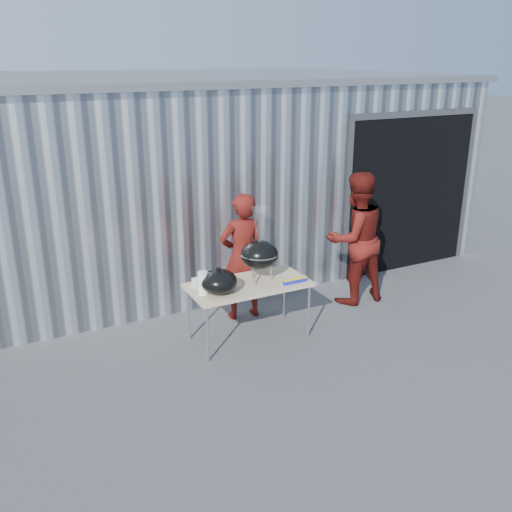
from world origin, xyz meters
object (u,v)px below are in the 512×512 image
person_bystander (355,238)px  person_cook (242,257)px  kettle_grill (259,249)px  folding_table (249,286)px

person_bystander → person_cook: bearing=-7.1°
kettle_grill → person_bystander: 1.77m
kettle_grill → person_cook: 0.67m
person_bystander → folding_table: bearing=12.5°
person_cook → person_bystander: size_ratio=0.91×
folding_table → person_bystander: size_ratio=0.79×
folding_table → kettle_grill: size_ratio=1.59×
folding_table → person_cook: (0.21, 0.62, 0.16)m
folding_table → kettle_grill: bearing=6.3°
folding_table → person_bystander: (1.88, 0.37, 0.24)m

